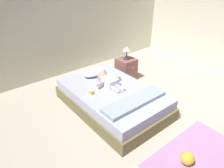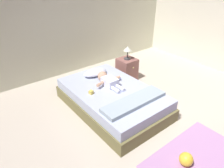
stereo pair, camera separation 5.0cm
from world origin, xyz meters
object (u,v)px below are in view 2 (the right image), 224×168
Objects in this scene: lamp at (128,50)px; toy_ball at (186,159)px; pillow at (95,72)px; bed at (112,98)px; toothbrush at (117,78)px; toy_block at (91,92)px; nightstand at (127,69)px; baby at (108,80)px.

lamp is 1.64× the size of toy_ball.
bed is at bearing -96.46° from pillow.
toy_block reaches higher than toothbrush.
lamp is at bearing 90.00° from nightstand.
bed is 25.34× the size of toy_block.
baby is 3.60× the size of toy_ball.
lamp is 2.55m from toy_ball.
pillow is 0.99× the size of nightstand.
toy_block is (-0.38, 0.09, 0.23)m from bed.
baby reaches higher than toothbrush.
bed reaches higher than toy_ball.
toy_block is at bearing 166.43° from bed.
toy_block is (-0.70, -0.17, 0.02)m from toothbrush.
bed is at bearing -145.00° from nightstand.
toothbrush is at bearing 15.10° from baby.
bed is 0.45m from toy_block.
nightstand reaches higher than toy_ball.
pillow reaches higher than toy_ball.
pillow is 0.93m from lamp.
lamp reaches higher than pillow.
baby is at bearing -152.12° from lamp.
lamp is 3.77× the size of toy_block.
toothbrush is 0.73× the size of toy_ball.
bed is 1.59m from toy_ball.
toy_ball is at bearing -91.47° from bed.
toothbrush is (0.32, 0.27, 0.21)m from bed.
pillow is at bearing 123.89° from toothbrush.
pillow is 0.91m from nightstand.
toy_block is (-0.43, -0.10, -0.04)m from baby.
baby is 8.26× the size of toy_block.
toothbrush is 0.45× the size of lamp.
toy_block is (-1.34, -0.58, 0.17)m from nightstand.
bed is 0.69m from pillow.
toy_block is at bearing 101.31° from toy_ball.
toy_ball is 2.30× the size of toy_block.
baby reaches higher than pillow.
toy_block reaches higher than bed.
pillow is 2.76× the size of toy_ball.
nightstand is (0.89, 0.03, -0.20)m from pillow.
lamp reaches higher than toy_block.
bed is 11.04× the size of toy_ball.
lamp reaches higher than toy_ball.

